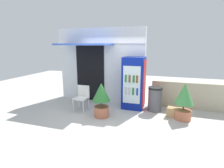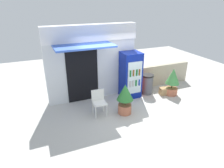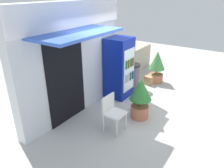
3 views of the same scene
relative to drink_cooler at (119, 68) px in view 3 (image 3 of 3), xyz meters
name	(u,v)px [view 3 (image 3 of 3)]	position (x,y,z in m)	size (l,w,h in m)	color
ground	(138,117)	(-0.78, -1.09, -0.90)	(16.00, 16.00, 0.00)	beige
storefront_building	(73,58)	(-1.44, 0.48, 0.59)	(3.44, 1.26, 2.83)	silver
drink_cooler	(119,68)	(0.00, 0.00, 0.00)	(0.74, 0.74, 1.81)	navy
plastic_chair	(112,110)	(-1.61, -0.81, -0.40)	(0.45, 0.44, 0.86)	silver
potted_plant_near_shop	(141,96)	(-0.78, -1.12, -0.28)	(0.56, 0.56, 1.08)	#BC6B4C
potted_plant_curbside	(157,65)	(1.62, -0.54, -0.27)	(0.56, 0.56, 1.12)	#BC6B4C
trash_bin	(132,76)	(0.75, -0.06, -0.49)	(0.48, 0.48, 0.82)	#595960
stone_boundary_wall	(134,62)	(1.91, 0.52, -0.44)	(2.63, 0.20, 0.94)	#B7AD93
cardboard_box	(150,79)	(1.39, -0.44, -0.76)	(0.43, 0.27, 0.30)	tan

